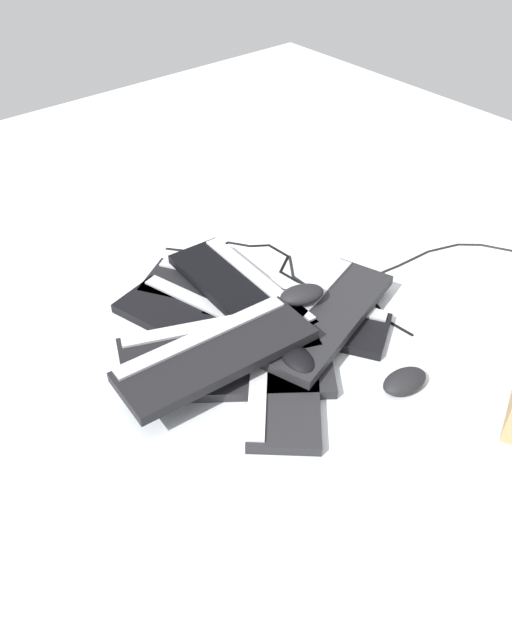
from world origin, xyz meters
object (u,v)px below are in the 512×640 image
Objects in this scene: mouse_0 at (405,381)px; keyboard_7 at (325,316)px; keyboard_3 at (200,325)px; keyboard_6 at (240,289)px; keyboard_2 at (228,292)px; mouse_2 at (270,346)px; keyboard_4 at (234,372)px; mouse_3 at (302,295)px; keyboard_1 at (297,316)px; keyboard_8 at (216,354)px; keyboard_5 at (218,344)px; keyboard_0 at (283,371)px; mouse_1 at (296,359)px.

keyboard_7 is at bearing 96.52° from mouse_0.
keyboard_3 is 1.03× the size of keyboard_6.
mouse_0 reaches higher than keyboard_2.
mouse_2 is at bearing 15.70° from keyboard_3.
keyboard_4 is at bearing -11.36° from keyboard_3.
keyboard_4 is at bearing -93.84° from keyboard_7.
keyboard_7 is 0.08m from mouse_3.
keyboard_6 reaches higher than keyboard_1.
keyboard_6 is at bearing -155.41° from keyboard_1.
keyboard_7 is 4.23× the size of mouse_3.
keyboard_3 is 0.20m from mouse_2.
keyboard_2 is at bearing -49.26° from mouse_3.
keyboard_8 is (0.21, -0.20, 0.06)m from keyboard_2.
keyboard_5 is at bearing 172.64° from keyboard_4.
keyboard_5 is at bearing -43.27° from keyboard_2.
keyboard_7 reaches higher than keyboard_0.
keyboard_4 is at bearing -35.34° from keyboard_2.
keyboard_1 is 0.20m from keyboard_2.
mouse_2 reaches higher than keyboard_5.
keyboard_7 is 0.17m from mouse_1.
mouse_0 is at bearing 15.11° from mouse_2.
keyboard_8 reaches higher than mouse_1.
keyboard_5 is (0.17, -0.16, 0.03)m from keyboard_2.
mouse_0 is (0.31, 0.03, 0.01)m from keyboard_1.
keyboard_8 is at bearing 23.55° from mouse_3.
mouse_3 is (0.02, 0.24, 0.04)m from keyboard_5.
keyboard_1 is 0.23m from keyboard_5.
keyboard_8 reaches higher than keyboard_3.
keyboard_5 is 0.07m from keyboard_8.
keyboard_5 reaches higher than keyboard_2.
keyboard_1 is 4.13× the size of mouse_3.
keyboard_2 is at bearing -158.73° from keyboard_7.
mouse_0 is at bearing -0.13° from keyboard_7.
keyboard_2 is at bearing 137.35° from keyboard_8.
mouse_1 is (0.09, 0.11, 0.04)m from keyboard_4.
keyboard_4 is (0.05, -0.24, 0.00)m from keyboard_1.
keyboard_7 is 4.23× the size of mouse_1.
keyboard_8 is at bearing -97.10° from keyboard_7.
keyboard_7 is at bearing 21.13° from keyboard_1.
keyboard_3 is 4.22× the size of mouse_2.
keyboard_1 and keyboard_4 have the same top height.
keyboard_5 is 0.24m from mouse_3.
mouse_1 is (0.14, -0.13, 0.04)m from keyboard_1.
keyboard_8 is 0.41m from mouse_0.
keyboard_6 is 4.08× the size of mouse_3.
keyboard_2 is (-0.18, -0.07, 0.00)m from keyboard_1.
keyboard_3 is 4.22× the size of mouse_0.
keyboard_2 is at bearing 144.66° from keyboard_4.
keyboard_6 is (-0.02, 0.14, 0.03)m from keyboard_3.
keyboard_1 is at bearing 21.32° from keyboard_2.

